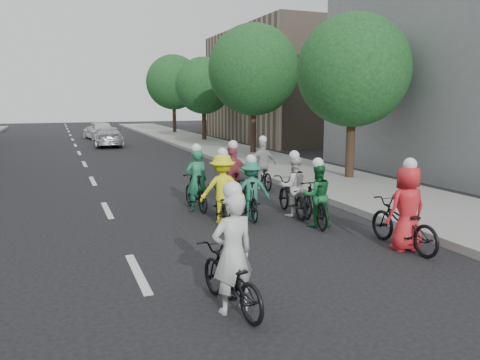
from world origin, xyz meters
TOP-DOWN VIEW (x-y plane):
  - ground at (0.00, 0.00)m, footprint 120.00×120.00m
  - sidewalk_right at (8.00, 10.00)m, footprint 4.00×80.00m
  - curb_right at (6.05, 10.00)m, footprint 0.18×80.00m
  - bldg_se at (16.00, 24.00)m, footprint 10.00×14.00m
  - tree_r_0 at (8.80, 6.60)m, footprint 4.00×4.00m
  - tree_r_1 at (8.80, 15.60)m, footprint 4.80×4.80m
  - tree_r_2 at (8.80, 24.60)m, footprint 4.00×4.00m
  - tree_r_3 at (8.80, 33.60)m, footprint 4.80×4.80m
  - cyclist_0 at (1.00, -1.90)m, footprint 0.82×1.78m
  - cyclist_1 at (4.41, 1.59)m, footprint 0.81×1.78m
  - cyclist_2 at (2.46, 2.66)m, footprint 1.18×1.74m
  - cyclist_3 at (3.26, 4.07)m, footprint 1.04×1.71m
  - cyclist_4 at (5.14, -0.59)m, footprint 0.83×1.90m
  - cyclist_5 at (2.25, 4.15)m, footprint 0.63×1.67m
  - cyclist_6 at (4.38, 2.69)m, footprint 0.87×1.93m
  - cyclist_7 at (3.24, 2.76)m, footprint 1.03×1.69m
  - cyclist_8 at (5.20, 6.43)m, footprint 0.97×1.79m
  - follow_car_lead at (2.00, 23.50)m, footprint 2.06×4.41m
  - follow_car_trail at (1.92, 29.32)m, footprint 2.39×4.37m

SIDE VIEW (x-z plane):
  - ground at x=0.00m, z-range 0.00..0.00m
  - sidewalk_right at x=8.00m, z-range 0.00..0.15m
  - curb_right at x=6.05m, z-range 0.00..0.18m
  - cyclist_0 at x=1.00m, z-range -0.33..1.52m
  - cyclist_6 at x=4.38m, z-range -0.24..1.44m
  - cyclist_8 at x=5.20m, z-range -0.28..1.50m
  - cyclist_1 at x=4.41m, z-range -0.20..1.43m
  - follow_car_lead at x=2.00m, z-range 0.00..1.25m
  - cyclist_5 at x=2.25m, z-range -0.28..1.53m
  - cyclist_7 at x=3.24m, z-range -0.19..1.44m
  - cyclist_4 at x=5.14m, z-range -0.28..1.56m
  - cyclist_2 at x=2.46m, z-range -0.24..1.59m
  - cyclist_3 at x=3.26m, z-range -0.25..1.62m
  - follow_car_trail at x=1.92m, z-range 0.00..1.41m
  - tree_r_0 at x=8.80m, z-range 0.98..6.95m
  - tree_r_2 at x=8.80m, z-range 0.98..6.95m
  - bldg_se at x=16.00m, z-range 0.00..8.00m
  - tree_r_1 at x=8.80m, z-range 1.05..7.98m
  - tree_r_3 at x=8.80m, z-range 1.05..7.98m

